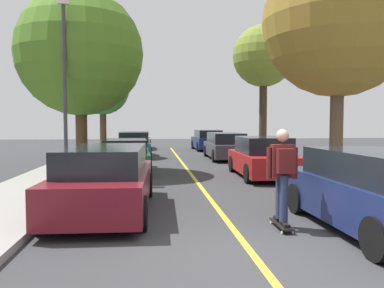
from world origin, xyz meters
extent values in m
plane|color=#353538|center=(0.00, 0.00, 0.00)|extent=(80.00, 80.00, 0.00)
cube|color=gold|center=(0.00, 4.00, 0.00)|extent=(0.12, 39.20, 0.01)
cube|color=maroon|center=(-2.49, 3.04, 0.54)|extent=(1.97, 4.60, 0.72)
cube|color=black|center=(-2.49, 3.03, 1.16)|extent=(1.70, 3.10, 0.53)
cylinder|color=black|center=(-1.68, 1.44, 0.32)|extent=(0.24, 0.65, 0.64)
cylinder|color=black|center=(-3.39, 1.49, 0.32)|extent=(0.24, 0.65, 0.64)
cylinder|color=black|center=(-1.58, 4.58, 0.32)|extent=(0.24, 0.65, 0.64)
cylinder|color=black|center=(-3.29, 4.64, 0.32)|extent=(0.24, 0.65, 0.64)
cube|color=#1E5B33|center=(-2.49, 9.62, 0.50)|extent=(1.96, 4.36, 0.65)
cube|color=black|center=(-2.49, 9.78, 1.06)|extent=(1.68, 2.49, 0.47)
cylinder|color=black|center=(-1.59, 8.20, 0.32)|extent=(0.24, 0.65, 0.64)
cylinder|color=black|center=(-3.28, 8.14, 0.32)|extent=(0.24, 0.65, 0.64)
cylinder|color=black|center=(-1.69, 11.10, 0.32)|extent=(0.24, 0.65, 0.64)
cylinder|color=black|center=(-3.38, 11.04, 0.32)|extent=(0.24, 0.65, 0.64)
cube|color=#196066|center=(-2.49, 16.48, 0.52)|extent=(1.96, 4.62, 0.67)
cube|color=black|center=(-2.49, 16.54, 1.14)|extent=(1.69, 3.12, 0.57)
cylinder|color=black|center=(-1.59, 14.94, 0.32)|extent=(0.25, 0.65, 0.64)
cylinder|color=black|center=(-3.26, 14.87, 0.32)|extent=(0.25, 0.65, 0.64)
cylinder|color=black|center=(-1.72, 18.09, 0.32)|extent=(0.25, 0.65, 0.64)
cylinder|color=black|center=(-3.38, 18.02, 0.32)|extent=(0.25, 0.65, 0.64)
cube|color=#B7B7BC|center=(-2.49, 23.10, 0.51)|extent=(1.82, 4.56, 0.65)
cube|color=black|center=(-2.49, 23.04, 1.06)|extent=(1.59, 2.59, 0.46)
cylinder|color=black|center=(-1.67, 21.52, 0.32)|extent=(0.22, 0.64, 0.64)
cylinder|color=black|center=(-3.33, 21.53, 0.32)|extent=(0.22, 0.64, 0.64)
cylinder|color=black|center=(-1.64, 24.66, 0.32)|extent=(0.22, 0.64, 0.64)
cylinder|color=black|center=(-3.31, 24.68, 0.32)|extent=(0.22, 0.64, 0.64)
cube|color=navy|center=(2.49, 1.01, 0.56)|extent=(1.84, 4.29, 0.76)
cube|color=black|center=(2.49, 0.90, 1.20)|extent=(1.61, 2.78, 0.52)
cylinder|color=black|center=(1.64, 2.43, 0.32)|extent=(0.23, 0.64, 0.64)
cylinder|color=black|center=(3.30, 2.45, 0.32)|extent=(0.23, 0.64, 0.64)
cylinder|color=black|center=(1.67, -0.44, 0.32)|extent=(0.23, 0.64, 0.64)
cube|color=maroon|center=(2.49, 7.87, 0.52)|extent=(1.89, 4.27, 0.68)
cube|color=black|center=(2.49, 7.83, 1.15)|extent=(1.63, 2.50, 0.58)
cylinder|color=black|center=(1.71, 9.30, 0.32)|extent=(0.24, 0.65, 0.64)
cylinder|color=black|center=(3.35, 9.25, 0.32)|extent=(0.24, 0.65, 0.64)
cylinder|color=black|center=(1.62, 6.49, 0.32)|extent=(0.24, 0.65, 0.64)
cylinder|color=black|center=(3.26, 6.43, 0.32)|extent=(0.24, 0.65, 0.64)
cube|color=#38383D|center=(2.49, 14.59, 0.52)|extent=(1.92, 4.71, 0.67)
cube|color=black|center=(2.49, 14.66, 1.13)|extent=(1.67, 3.19, 0.55)
cylinder|color=black|center=(1.66, 16.24, 0.32)|extent=(0.23, 0.64, 0.64)
cylinder|color=black|center=(3.38, 16.21, 0.32)|extent=(0.23, 0.64, 0.64)
cylinder|color=black|center=(1.60, 12.96, 0.32)|extent=(0.23, 0.64, 0.64)
cylinder|color=black|center=(3.32, 12.93, 0.32)|extent=(0.23, 0.64, 0.64)
cube|color=navy|center=(2.49, 21.31, 0.54)|extent=(1.89, 4.27, 0.71)
cube|color=black|center=(2.49, 21.08, 1.16)|extent=(1.64, 2.70, 0.54)
cylinder|color=black|center=(1.61, 22.71, 0.32)|extent=(0.23, 0.64, 0.64)
cylinder|color=black|center=(3.30, 22.75, 0.32)|extent=(0.23, 0.64, 0.64)
cylinder|color=black|center=(1.67, 19.88, 0.32)|extent=(0.23, 0.64, 0.64)
cylinder|color=black|center=(3.36, 19.92, 0.32)|extent=(0.23, 0.64, 0.64)
cylinder|color=#4C3823|center=(-4.17, 9.63, 1.71)|extent=(0.44, 0.44, 3.15)
sphere|color=#4C7A23|center=(-4.17, 9.63, 4.61)|extent=(4.78, 4.78, 4.78)
cylinder|color=#4C3823|center=(-4.17, 16.25, 1.65)|extent=(0.36, 0.36, 3.02)
sphere|color=#3D7F33|center=(-4.17, 16.25, 3.87)|extent=(2.95, 2.95, 2.95)
cylinder|color=brown|center=(4.17, 5.72, 2.02)|extent=(0.40, 0.40, 3.75)
sphere|color=olive|center=(4.17, 5.72, 5.02)|extent=(4.58, 4.58, 4.58)
cylinder|color=#3D2D1E|center=(4.17, 13.44, 2.20)|extent=(0.39, 0.39, 4.13)
sphere|color=olive|center=(4.17, 13.44, 5.32)|extent=(3.11, 3.11, 3.11)
cylinder|color=#38383D|center=(-4.24, 7.22, 2.91)|extent=(0.12, 0.12, 5.54)
cube|color=#EAE5C6|center=(-4.24, 7.22, 5.80)|extent=(0.36, 0.24, 0.20)
cube|color=black|center=(0.89, 1.30, 0.09)|extent=(0.25, 0.85, 0.02)
cylinder|color=beige|center=(0.80, 1.64, 0.03)|extent=(0.03, 0.06, 0.06)
cylinder|color=beige|center=(0.99, 1.64, 0.03)|extent=(0.03, 0.06, 0.06)
cylinder|color=beige|center=(0.78, 0.96, 0.03)|extent=(0.03, 0.06, 0.06)
cylinder|color=beige|center=(0.97, 0.96, 0.03)|extent=(0.03, 0.06, 0.06)
cube|color=#99999E|center=(0.90, 1.64, 0.07)|extent=(0.10, 0.04, 0.02)
cube|color=#99999E|center=(0.88, 0.96, 0.07)|extent=(0.10, 0.04, 0.02)
cube|color=black|center=(0.89, 1.52, 0.13)|extent=(0.11, 0.26, 0.06)
cube|color=black|center=(0.88, 1.08, 0.13)|extent=(0.11, 0.26, 0.06)
cylinder|color=#283351|center=(0.89, 1.42, 0.59)|extent=(0.15, 0.15, 0.85)
cylinder|color=#283351|center=(0.88, 1.18, 0.59)|extent=(0.15, 0.15, 0.85)
cube|color=#511919|center=(0.89, 1.30, 1.25)|extent=(0.41, 0.23, 0.61)
sphere|color=tan|center=(0.89, 1.30, 1.72)|extent=(0.23, 0.23, 0.23)
cylinder|color=#511919|center=(0.64, 1.31, 1.22)|extent=(0.09, 0.09, 0.58)
cylinder|color=#511919|center=(1.13, 1.29, 1.22)|extent=(0.09, 0.09, 0.58)
cube|color=#4C1414|center=(0.88, 1.10, 1.27)|extent=(0.31, 0.19, 0.44)
camera|label=1|loc=(-1.49, -5.37, 1.96)|focal=35.46mm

